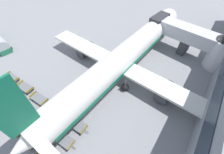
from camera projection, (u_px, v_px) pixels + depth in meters
ground_plane at (73, 44)px, 36.65m from camera, size 500.00×500.00×0.00m
jet_bridge at (199, 42)px, 30.55m from camera, size 18.42×7.04×6.30m
airplane at (122, 58)px, 27.62m from camera, size 33.53×43.78×12.96m
baggage_dolly_row_near_col_c at (11, 122)px, 22.35m from camera, size 3.77×1.80×0.92m
baggage_dolly_row_near_col_d at (29, 139)px, 20.63m from camera, size 3.74×1.67×0.92m
baggage_dolly_row_mid_a_col_b at (10, 98)px, 25.26m from camera, size 3.77×1.77×0.92m
baggage_dolly_row_mid_a_col_c at (26, 109)px, 23.79m from camera, size 3.74×1.68×0.92m
baggage_dolly_row_mid_a_col_d at (43, 124)px, 22.18m from camera, size 3.77×1.77×0.92m
baggage_dolly_row_mid_a_col_e at (64, 140)px, 20.60m from camera, size 3.76×1.73×0.92m
baggage_dolly_row_mid_b_col_a at (12, 78)px, 28.38m from camera, size 3.72×1.64×0.92m
baggage_dolly_row_mid_b_col_b at (25, 87)px, 26.82m from camera, size 3.77×1.78×0.92m
baggage_dolly_row_mid_b_col_c at (39, 99)px, 25.17m from camera, size 3.76×1.74×0.92m
baggage_dolly_row_mid_b_col_d at (57, 111)px, 23.58m from camera, size 3.74×1.68×0.92m
baggage_dolly_row_mid_b_col_e at (77, 125)px, 22.05m from camera, size 3.75×1.73×0.92m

